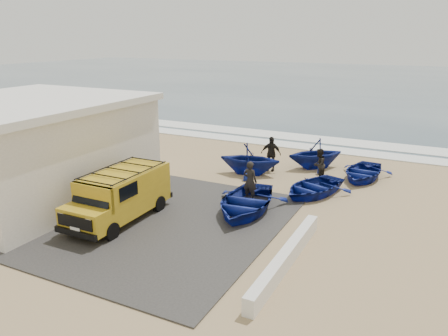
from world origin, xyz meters
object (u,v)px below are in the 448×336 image
at_px(boat_mid_left, 250,159).
at_px(boat_far_left, 315,153).
at_px(fisherman_front, 250,181).
at_px(parapet, 286,258).
at_px(building, 26,148).
at_px(boat_near_left, 245,202).
at_px(fisherman_back, 271,154).
at_px(boat_near_right, 313,187).
at_px(fisherman_middle, 319,165).
at_px(boat_mid_right, 363,172).
at_px(van, 121,194).

distance_m(boat_mid_left, boat_far_left, 3.78).
xyz_separation_m(boat_mid_left, fisherman_front, (1.54, -3.50, 0.07)).
relative_size(parapet, boat_mid_left, 1.93).
xyz_separation_m(building, boat_far_left, (10.45, 9.76, -1.35)).
bearing_deg(boat_near_left, fisherman_back, 93.91).
relative_size(boat_near_right, boat_mid_left, 1.15).
distance_m(boat_near_left, fisherman_middle, 5.63).
distance_m(building, boat_near_right, 12.92).
bearing_deg(boat_mid_left, boat_near_left, -168.46).
height_order(boat_near_left, boat_mid_right, boat_near_left).
distance_m(van, fisherman_middle, 9.96).
bearing_deg(boat_mid_right, fisherman_back, -167.14).
relative_size(building, parapet, 1.57).
height_order(building, fisherman_front, building).
relative_size(boat_mid_right, boat_far_left, 1.13).
bearing_deg(fisherman_back, fisherman_front, -85.72).
xyz_separation_m(boat_near_right, fisherman_front, (-2.27, -1.93, 0.52)).
distance_m(building, fisherman_front, 10.02).
distance_m(fisherman_front, fisherman_middle, 4.54).
bearing_deg(fisherman_middle, fisherman_back, -90.80).
bearing_deg(fisherman_front, boat_near_right, -133.63).
relative_size(van, fisherman_middle, 2.88).
bearing_deg(parapet, van, 175.50).
height_order(building, boat_far_left, building).
bearing_deg(boat_far_left, fisherman_front, -54.35).
xyz_separation_m(boat_near_right, fisherman_middle, (-0.34, 2.18, 0.44)).
relative_size(boat_near_right, fisherman_back, 1.94).
height_order(boat_near_left, fisherman_middle, fisherman_middle).
xyz_separation_m(building, boat_near_left, (9.58, 2.39, -1.73)).
distance_m(parapet, boat_near_right, 6.68).
bearing_deg(fisherman_middle, boat_mid_right, 130.88).
xyz_separation_m(boat_mid_left, boat_mid_right, (5.40, 1.80, -0.45)).
relative_size(fisherman_front, fisherman_back, 0.96).
relative_size(parapet, fisherman_back, 3.24).
relative_size(boat_near_right, boat_mid_right, 1.02).
bearing_deg(van, fisherman_middle, 55.29).
bearing_deg(boat_mid_left, boat_far_left, -56.66).
xyz_separation_m(building, boat_mid_right, (13.10, 8.97, -1.80)).
height_order(parapet, fisherman_back, fisherman_back).
bearing_deg(parapet, fisherman_back, 113.61).
relative_size(parapet, boat_far_left, 1.93).
distance_m(boat_near_right, fisherman_middle, 2.25).
distance_m(boat_mid_left, fisherman_front, 3.82).
height_order(boat_far_left, fisherman_back, fisherman_back).
distance_m(building, boat_near_left, 10.02).
height_order(parapet, fisherman_front, fisherman_front).
distance_m(van, boat_mid_left, 7.92).
bearing_deg(fisherman_front, boat_far_left, -95.31).
bearing_deg(boat_near_right, building, -134.38).
distance_m(van, boat_mid_right, 12.08).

